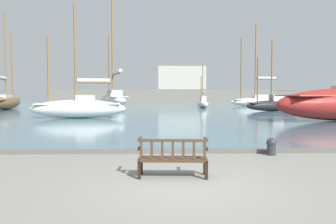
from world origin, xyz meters
The scene contains 12 objects.
ground_plane centered at (0.00, 0.00, 0.00)m, with size 160.00×160.00×0.00m, color gray.
harbor_water centered at (0.00, 44.00, 0.04)m, with size 100.00×80.00×0.08m, color slate.
quay_edge_kerb centered at (0.00, 3.85, 0.06)m, with size 40.00×0.30×0.12m, color #5B5954.
park_bench centered at (-0.22, 0.74, 0.47)m, with size 1.62×0.60×0.92m.
sailboat_mid_port centered at (-18.77, 32.33, 1.11)m, with size 3.58×11.15×11.43m.
sailboat_distant_harbor centered at (-6.73, 18.29, 0.93)m, with size 7.31×2.66×8.60m.
sailboat_far_port centered at (11.52, 27.84, 0.79)m, with size 6.61×3.57×7.47m.
sailboat_mid_starboard centered at (13.82, 41.44, 1.02)m, with size 8.50×3.55×12.04m.
sailboat_centre_channel centered at (-7.13, 39.81, 1.33)m, with size 6.30×11.91×15.17m.
sailboat_nearest_port centered at (5.17, 36.60, 0.66)m, with size 1.29×6.38×5.95m.
mooring_bollard centered at (3.01, 3.40, 0.30)m, with size 0.32×0.32×0.55m.
far_breakwater centered at (0.86, 58.37, 2.21)m, with size 44.37×2.40×7.34m.
Camera 1 is at (-0.52, -6.79, 1.96)m, focal length 35.00 mm.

